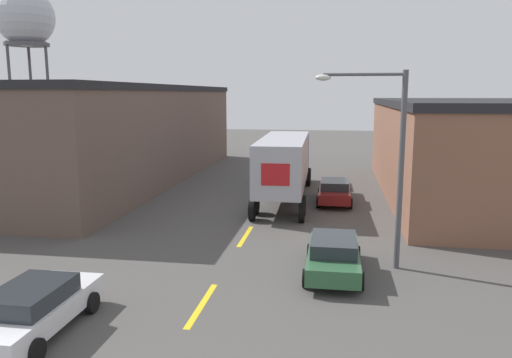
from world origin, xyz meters
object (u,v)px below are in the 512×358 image
object	(u,v)px
parked_car_left_near	(34,308)
parked_car_right_mid	(333,254)
parked_car_right_far	(335,191)
water_tower	(25,19)
street_lamp	(389,153)
semi_truck	(286,161)

from	to	relation	value
parked_car_left_near	parked_car_right_mid	xyz separation A→B (m)	(7.78, 5.71, 0.00)
parked_car_left_near	parked_car_right_far	distance (m)	19.04
water_tower	street_lamp	bearing A→B (deg)	-41.60
parked_car_right_mid	semi_truck	bearing A→B (deg)	103.10
parked_car_left_near	parked_car_right_far	bearing A→B (deg)	65.88
parked_car_right_mid	parked_car_right_far	xyz separation A→B (m)	(0.00, 11.67, 0.00)
parked_car_right_mid	parked_car_right_far	size ratio (longest dim) A/B	1.00
parked_car_right_mid	street_lamp	size ratio (longest dim) A/B	0.63
parked_car_right_far	street_lamp	bearing A→B (deg)	-80.31
semi_truck	street_lamp	size ratio (longest dim) A/B	1.87
parked_car_right_far	water_tower	bearing A→B (deg)	149.52
water_tower	street_lamp	world-z (taller)	water_tower
water_tower	street_lamp	distance (m)	44.01
semi_truck	water_tower	world-z (taller)	water_tower
semi_truck	parked_car_left_near	xyz separation A→B (m)	(-4.84, -18.35, -1.58)
water_tower	street_lamp	size ratio (longest dim) A/B	2.32
semi_truck	parked_car_right_mid	size ratio (longest dim) A/B	2.94
water_tower	parked_car_right_mid	bearing A→B (deg)	-44.22
parked_car_left_near	street_lamp	world-z (taller)	street_lamp
parked_car_left_near	parked_car_right_far	size ratio (longest dim) A/B	1.00
semi_truck	street_lamp	bearing A→B (deg)	-69.03
parked_car_right_far	water_tower	world-z (taller)	water_tower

